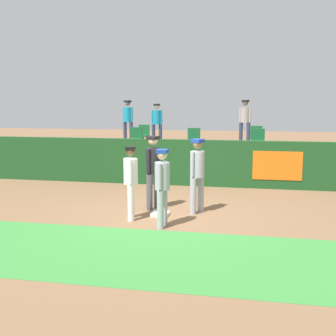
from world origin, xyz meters
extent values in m
plane|color=brown|center=(0.00, 0.00, 0.00)|extent=(60.00, 60.00, 0.00)
cube|color=#388438|center=(0.00, -2.68, 0.00)|extent=(18.00, 2.80, 0.01)
cube|color=white|center=(-0.13, -0.15, 0.04)|extent=(0.40, 0.40, 0.08)
cylinder|color=white|center=(-0.76, -0.42, 0.42)|extent=(0.14, 0.14, 0.84)
cylinder|color=white|center=(-0.69, -0.71, 0.42)|extent=(0.14, 0.14, 0.84)
cylinder|color=white|center=(-0.73, -0.57, 1.13)|extent=(0.39, 0.39, 0.59)
sphere|color=brown|center=(-0.73, -0.57, 1.59)|extent=(0.22, 0.22, 0.22)
cube|color=black|center=(-0.73, -0.57, 1.66)|extent=(0.28, 0.28, 0.08)
cylinder|color=white|center=(-0.77, -0.37, 1.15)|extent=(0.09, 0.09, 0.55)
cylinder|color=white|center=(-0.68, -0.76, 1.15)|extent=(0.09, 0.09, 0.55)
ellipsoid|color=brown|center=(-0.68, -0.35, 0.91)|extent=(0.16, 0.22, 0.28)
cylinder|color=#9EA3AD|center=(0.78, 0.42, 0.45)|extent=(0.15, 0.15, 0.89)
cylinder|color=#9EA3AD|center=(0.63, 0.14, 0.45)|extent=(0.15, 0.15, 0.89)
cylinder|color=#9EA3AD|center=(0.70, 0.28, 1.21)|extent=(0.47, 0.47, 0.63)
sphere|color=#8C6647|center=(0.70, 0.28, 1.70)|extent=(0.23, 0.23, 0.23)
cube|color=#193899|center=(0.70, 0.28, 1.78)|extent=(0.33, 0.33, 0.08)
cylinder|color=#9EA3AD|center=(0.80, 0.46, 1.23)|extent=(0.09, 0.09, 0.59)
cylinder|color=#9EA3AD|center=(0.61, 0.09, 1.23)|extent=(0.09, 0.09, 0.59)
cylinder|color=#9EA3AD|center=(0.12, -0.87, 0.42)|extent=(0.14, 0.14, 0.84)
cylinder|color=#9EA3AD|center=(0.09, -1.17, 0.42)|extent=(0.14, 0.14, 0.84)
cylinder|color=#9EA3AD|center=(0.10, -1.02, 1.13)|extent=(0.35, 0.35, 0.59)
sphere|color=beige|center=(0.10, -1.02, 1.59)|extent=(0.22, 0.22, 0.22)
cube|color=#193899|center=(0.10, -1.02, 1.66)|extent=(0.25, 0.25, 0.08)
cylinder|color=#9EA3AD|center=(0.12, -0.83, 1.15)|extent=(0.09, 0.09, 0.55)
cylinder|color=#9EA3AD|center=(0.09, -1.22, 1.15)|extent=(0.09, 0.09, 0.55)
cylinder|color=#4C4C51|center=(-0.37, 0.60, 0.46)|extent=(0.16, 0.16, 0.91)
cylinder|color=#4C4C51|center=(-0.49, 0.29, 0.46)|extent=(0.16, 0.16, 0.91)
cylinder|color=black|center=(-0.43, 0.44, 1.24)|extent=(0.45, 0.45, 0.64)
sphere|color=beige|center=(-0.43, 0.44, 1.74)|extent=(0.24, 0.24, 0.24)
cube|color=black|center=(-0.43, 0.44, 1.82)|extent=(0.32, 0.32, 0.08)
cylinder|color=black|center=(-0.36, 0.64, 1.26)|extent=(0.09, 0.09, 0.60)
cylinder|color=black|center=(-0.51, 0.24, 1.26)|extent=(0.09, 0.09, 0.60)
cube|color=#19471E|center=(0.00, 3.59, 0.75)|extent=(18.00, 0.24, 1.50)
cube|color=orange|center=(2.82, 3.47, 0.75)|extent=(1.50, 0.02, 0.90)
cube|color=#59595E|center=(0.00, 6.16, 0.47)|extent=(18.00, 4.80, 0.94)
cylinder|color=#4C4C51|center=(-2.13, 4.96, 1.14)|extent=(0.08, 0.08, 0.40)
cube|color=#19592D|center=(-2.13, 4.96, 1.34)|extent=(0.47, 0.44, 0.08)
cube|color=#19592D|center=(-2.13, 5.15, 1.58)|extent=(0.47, 0.06, 0.40)
cylinder|color=#4C4C51|center=(2.23, 6.76, 1.14)|extent=(0.08, 0.08, 0.40)
cube|color=#19592D|center=(2.23, 6.76, 1.34)|extent=(0.46, 0.44, 0.08)
cube|color=#19592D|center=(2.23, 6.95, 1.58)|extent=(0.46, 0.06, 0.40)
cylinder|color=#4C4C51|center=(0.00, 4.96, 1.14)|extent=(0.08, 0.08, 0.40)
cube|color=#19592D|center=(0.00, 4.96, 1.34)|extent=(0.45, 0.44, 0.08)
cube|color=#19592D|center=(0.00, 5.15, 1.58)|extent=(0.45, 0.06, 0.40)
cylinder|color=#4C4C51|center=(-2.29, 6.76, 1.14)|extent=(0.08, 0.08, 0.40)
cube|color=#19592D|center=(-2.29, 6.76, 1.34)|extent=(0.45, 0.44, 0.08)
cube|color=#19592D|center=(-2.29, 6.95, 1.58)|extent=(0.45, 0.06, 0.40)
cylinder|color=#4C4C51|center=(2.24, 4.96, 1.14)|extent=(0.08, 0.08, 0.40)
cube|color=#19592D|center=(2.24, 4.96, 1.34)|extent=(0.48, 0.44, 0.08)
cube|color=#19592D|center=(2.24, 5.15, 1.58)|extent=(0.48, 0.06, 0.40)
cylinder|color=#33384C|center=(1.93, 7.97, 1.39)|extent=(0.15, 0.15, 0.91)
cylinder|color=#33384C|center=(1.62, 8.08, 1.39)|extent=(0.15, 0.15, 0.91)
cylinder|color=#A5998C|center=(1.77, 8.03, 2.17)|extent=(0.45, 0.45, 0.64)
sphere|color=#8C6647|center=(1.77, 8.03, 2.66)|extent=(0.24, 0.24, 0.24)
cube|color=black|center=(1.77, 8.03, 2.74)|extent=(0.32, 0.32, 0.08)
cylinder|color=#A5998C|center=(1.97, 7.96, 2.19)|extent=(0.09, 0.09, 0.60)
cylinder|color=#A5998C|center=(1.57, 8.10, 2.19)|extent=(0.09, 0.09, 0.60)
cylinder|color=#33384C|center=(-3.11, 7.85, 1.39)|extent=(0.15, 0.15, 0.90)
cylinder|color=#33384C|center=(-3.42, 7.96, 1.39)|extent=(0.15, 0.15, 0.90)
cylinder|color=teal|center=(-3.26, 7.91, 2.16)|extent=(0.44, 0.44, 0.63)
sphere|color=#8C6647|center=(-3.26, 7.91, 2.65)|extent=(0.24, 0.24, 0.24)
cube|color=black|center=(-3.26, 7.91, 2.73)|extent=(0.31, 0.31, 0.08)
cylinder|color=teal|center=(-3.06, 7.84, 2.18)|extent=(0.09, 0.09, 0.59)
cylinder|color=teal|center=(-3.46, 7.97, 2.18)|extent=(0.09, 0.09, 0.59)
cylinder|color=#33384C|center=(-1.73, 7.52, 1.35)|extent=(0.14, 0.14, 0.83)
cylinder|color=#33384C|center=(-2.03, 7.53, 1.35)|extent=(0.14, 0.14, 0.83)
cylinder|color=teal|center=(-1.88, 7.52, 2.06)|extent=(0.33, 0.33, 0.58)
sphere|color=beige|center=(-1.88, 7.52, 2.52)|extent=(0.22, 0.22, 0.22)
cube|color=black|center=(-1.88, 7.52, 2.59)|extent=(0.23, 0.23, 0.08)
cylinder|color=teal|center=(-1.69, 7.52, 2.08)|extent=(0.08, 0.08, 0.55)
cylinder|color=teal|center=(-2.07, 7.53, 2.08)|extent=(0.08, 0.08, 0.55)
camera|label=1|loc=(1.84, -9.48, 2.69)|focal=43.88mm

